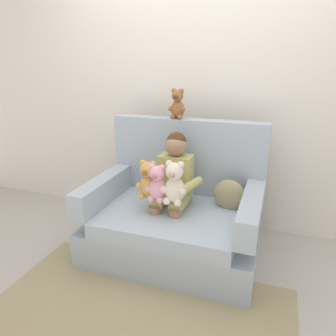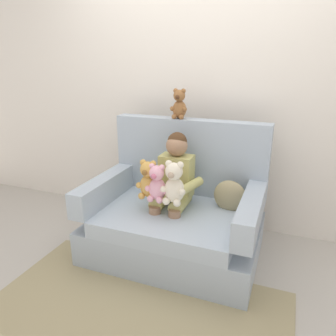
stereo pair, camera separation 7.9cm
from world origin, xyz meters
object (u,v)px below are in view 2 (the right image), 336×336
seated_child (174,180)px  throw_pillow (230,196)px  plush_brown_on_backrest (179,105)px  armchair (177,215)px  plush_cream (174,184)px  plush_pink (157,184)px  plush_honey (148,180)px

seated_child → throw_pillow: (0.43, 0.10, -0.11)m
throw_pillow → plush_brown_on_backrest: bearing=157.3°
armchair → seated_child: (-0.03, 0.01, 0.30)m
armchair → plush_cream: 0.39m
seated_child → plush_cream: size_ratio=2.53×
armchair → plush_pink: 0.39m
plush_pink → throw_pillow: bearing=36.9°
seated_child → plush_cream: seated_child is taller
seated_child → plush_brown_on_backrest: plush_brown_on_backrest is taller
throw_pillow → seated_child: bearing=-167.4°
plush_brown_on_backrest → throw_pillow: bearing=-27.3°
plush_honey → throw_pillow: 0.65m
seated_child → throw_pillow: size_ratio=3.17×
plush_honey → plush_pink: bearing=5.0°
seated_child → plush_brown_on_backrest: (-0.07, 0.31, 0.55)m
seated_child → plush_honey: bearing=-136.0°
throw_pillow → plush_pink: bearing=-149.3°
plush_pink → throw_pillow: plush_pink is taller
seated_child → plush_pink: (-0.06, -0.20, 0.03)m
seated_child → throw_pillow: seated_child is taller
plush_pink → plush_honey: bearing=169.3°
plush_cream → throw_pillow: (0.36, 0.29, -0.16)m
seated_child → plush_pink: bearing=-113.4°
plush_pink → throw_pillow: 0.59m
plush_cream → plush_brown_on_backrest: 0.72m
plush_pink → plush_honey: 0.09m
plush_honey → throw_pillow: size_ratio=1.16×
seated_child → plush_honey: size_ratio=2.73×
plush_brown_on_backrest → plush_cream: bearing=-78.8°
plush_brown_on_backrest → plush_honey: bearing=-103.4°
armchair → throw_pillow: armchair is taller
plush_cream → plush_brown_on_backrest: plush_brown_on_backrest is taller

